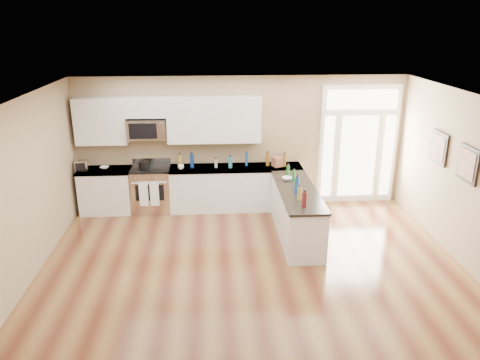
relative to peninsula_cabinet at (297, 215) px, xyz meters
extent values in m
plane|color=#572918|center=(-0.93, -2.24, -0.43)|extent=(8.00, 8.00, 0.00)
plane|color=tan|center=(-0.93, 1.76, 0.97)|extent=(7.00, 0.00, 7.00)
plane|color=white|center=(-0.93, -2.24, 2.37)|extent=(8.00, 8.00, 0.00)
cube|color=silver|center=(-3.80, 1.45, 0.02)|extent=(1.06, 0.62, 0.90)
cube|color=black|center=(-3.80, 1.45, -0.38)|extent=(1.02, 0.52, 0.10)
cube|color=black|center=(-3.80, 1.45, 0.49)|extent=(1.10, 0.66, 0.04)
cube|color=silver|center=(-1.08, 1.45, 0.02)|extent=(2.81, 0.62, 0.90)
cube|color=black|center=(-1.08, 1.45, -0.38)|extent=(2.77, 0.52, 0.10)
cube|color=black|center=(-1.08, 1.45, 0.49)|extent=(2.85, 0.66, 0.04)
cube|color=silver|center=(0.00, 0.00, 0.02)|extent=(0.65, 2.28, 0.90)
cube|color=black|center=(0.00, 0.00, -0.38)|extent=(0.61, 2.18, 0.10)
cube|color=black|center=(0.00, 0.00, 0.49)|extent=(0.69, 2.32, 0.04)
cube|color=silver|center=(-3.81, 1.59, 1.49)|extent=(1.04, 0.33, 0.95)
cube|color=silver|center=(-1.50, 1.59, 1.49)|extent=(1.94, 0.33, 0.95)
cube|color=silver|center=(-2.88, 1.59, 1.77)|extent=(0.82, 0.33, 0.40)
cube|color=silver|center=(-2.88, 1.56, 1.33)|extent=(0.78, 0.40, 0.42)
cube|color=black|center=(-2.94, 1.35, 1.33)|extent=(0.56, 0.01, 0.32)
cube|color=white|center=(1.62, 1.72, 0.87)|extent=(1.70, 0.08, 2.60)
cube|color=white|center=(1.62, 1.67, 0.62)|extent=(0.78, 0.02, 1.80)
cube|color=white|center=(0.96, 1.67, 0.62)|extent=(0.22, 0.02, 1.80)
cube|color=white|center=(2.28, 1.67, 0.62)|extent=(0.22, 0.02, 1.80)
cube|color=white|center=(1.62, 1.67, 1.87)|extent=(1.50, 0.02, 0.40)
cube|color=black|center=(2.54, -0.04, 1.27)|extent=(0.04, 0.58, 0.58)
cube|color=brown|center=(2.52, -0.04, 1.27)|extent=(0.01, 0.46, 0.46)
cube|color=black|center=(2.54, -1.04, 1.27)|extent=(0.04, 0.58, 0.58)
cube|color=brown|center=(2.52, -1.04, 1.27)|extent=(0.01, 0.46, 0.46)
cube|color=silver|center=(-2.85, 1.45, 0.03)|extent=(0.80, 0.66, 0.92)
cube|color=black|center=(-2.85, 1.45, 0.50)|extent=(0.80, 0.60, 0.03)
cube|color=silver|center=(-2.85, 1.75, 0.58)|extent=(0.80, 0.04, 0.14)
cube|color=black|center=(-2.85, 1.12, 0.09)|extent=(0.58, 0.01, 0.34)
cylinder|color=silver|center=(-2.85, 1.09, 0.31)|extent=(0.70, 0.02, 0.02)
cube|color=white|center=(-2.97, 1.08, 0.07)|extent=(0.18, 0.02, 0.50)
cube|color=white|center=(-2.75, 1.08, 0.07)|extent=(0.18, 0.02, 0.50)
cylinder|color=black|center=(-2.96, 1.42, 0.60)|extent=(0.29, 0.29, 0.17)
cube|color=silver|center=(-4.24, 1.41, 0.61)|extent=(0.27, 0.22, 0.21)
cube|color=brown|center=(-0.15, 1.44, 0.61)|extent=(0.30, 0.26, 0.20)
imported|color=white|center=(-3.80, 1.50, 0.53)|extent=(0.23, 0.23, 0.04)
imported|color=white|center=(-0.11, 0.54, 0.54)|extent=(0.22, 0.22, 0.06)
imported|color=white|center=(-2.20, 1.36, 0.55)|extent=(0.13, 0.13, 0.10)
cylinder|color=#19591E|center=(-0.06, 0.76, 0.62)|extent=(0.06, 0.06, 0.22)
cylinder|color=navy|center=(-0.05, -0.19, 0.65)|extent=(0.08, 0.08, 0.30)
cylinder|color=brown|center=(-0.03, 1.42, 0.64)|extent=(0.07, 0.07, 0.28)
cylinder|color=olive|center=(-0.07, -0.54, 0.63)|extent=(0.07, 0.07, 0.24)
cylinder|color=#26727F|center=(-1.18, 1.41, 0.62)|extent=(0.08, 0.08, 0.24)
cylinder|color=#591919|center=(-0.04, -0.84, 0.64)|extent=(0.09, 0.09, 0.27)
cylinder|color=#B2B2B7|center=(-1.48, 1.42, 0.60)|extent=(0.06, 0.06, 0.19)
cylinder|color=navy|center=(-1.98, 1.45, 0.66)|extent=(0.08, 0.08, 0.30)
cylinder|color=#3F7226|center=(0.02, 0.11, 0.62)|extent=(0.06, 0.06, 0.23)
cylinder|color=#19591E|center=(0.00, 0.46, 0.61)|extent=(0.06, 0.06, 0.21)
cylinder|color=navy|center=(-0.83, 1.52, 0.65)|extent=(0.06, 0.06, 0.28)
cylinder|color=brown|center=(-0.38, 1.50, 0.65)|extent=(0.08, 0.08, 0.28)
cylinder|color=olive|center=(-2.23, 1.50, 0.64)|extent=(0.07, 0.07, 0.27)
camera|label=1|loc=(-1.56, -7.95, 3.48)|focal=35.00mm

